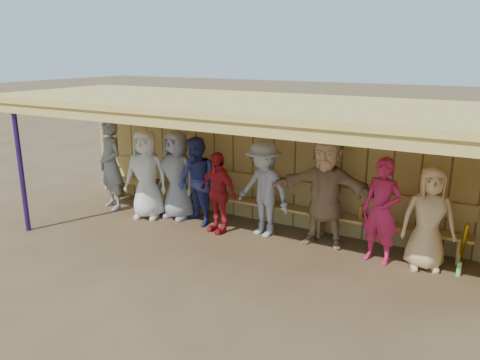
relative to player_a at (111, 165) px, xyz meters
name	(u,v)px	position (x,y,z in m)	size (l,w,h in m)	color
ground	(230,242)	(3.15, -0.38, -0.95)	(90.00, 90.00, 0.00)	brown
player_a	(111,165)	(0.00, 0.00, 0.00)	(0.70, 0.46, 1.91)	gray
player_b	(146,175)	(1.04, -0.10, -0.06)	(0.87, 0.57, 1.79)	silver
player_c	(197,182)	(2.14, 0.08, -0.10)	(0.83, 0.65, 1.71)	navy
player_d	(218,192)	(2.69, -0.05, -0.19)	(0.89, 0.37, 1.52)	red
player_e	(264,189)	(3.50, 0.20, -0.08)	(1.13, 0.65, 1.75)	#9D9BA4
player_f	(325,191)	(4.61, 0.33, 0.01)	(1.79, 0.57, 1.94)	tan
player_g	(381,211)	(5.61, 0.10, -0.10)	(0.62, 0.41, 1.70)	#BC1E4B
player_h	(429,218)	(6.30, 0.21, -0.14)	(0.79, 0.52, 1.62)	#E4B980
player_extra	(177,175)	(1.59, 0.18, -0.06)	(0.87, 0.57, 1.79)	gray
dugout_structure	(269,143)	(3.54, 0.31, 0.74)	(8.80, 3.20, 2.50)	tan
bench	(259,197)	(3.15, 0.74, -0.43)	(7.60, 0.34, 0.93)	tan
dugout_equipment	(242,198)	(2.84, 0.61, -0.46)	(6.35, 0.62, 0.80)	yellow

